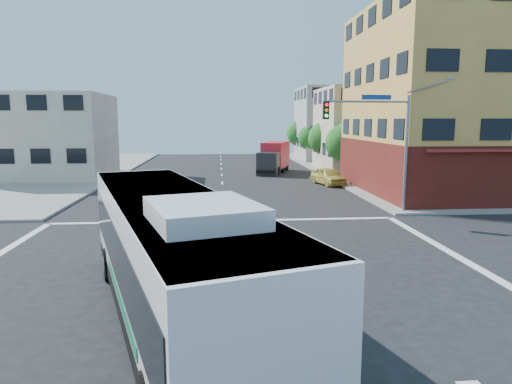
{
  "coord_description": "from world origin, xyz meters",
  "views": [
    {
      "loc": [
        -0.25,
        -15.4,
        5.57
      ],
      "look_at": [
        1.43,
        5.33,
        2.27
      ],
      "focal_mm": 32.0,
      "sensor_mm": 36.0,
      "label": 1
    }
  ],
  "objects": [
    {
      "name": "box_truck",
      "position": [
        5.54,
        32.59,
        1.56
      ],
      "size": [
        4.31,
        7.45,
        3.23
      ],
      "rotation": [
        0.0,
        0.0,
        -0.34
      ],
      "color": "black",
      "rests_on": "ground"
    },
    {
      "name": "building_west",
      "position": [
        -17.02,
        29.98,
        4.01
      ],
      "size": [
        12.06,
        10.06,
        8.0
      ],
      "color": "beige",
      "rests_on": "ground"
    },
    {
      "name": "building_east_near",
      "position": [
        16.98,
        33.98,
        4.51
      ],
      "size": [
        12.06,
        10.06,
        9.0
      ],
      "color": "beige",
      "rests_on": "ground"
    },
    {
      "name": "signal_mast_ne",
      "position": [
        9.08,
        10.62,
        4.98
      ],
      "size": [
        7.91,
        1.13,
        8.07
      ],
      "color": "gray",
      "rests_on": "ground"
    },
    {
      "name": "street_tree_a",
      "position": [
        11.9,
        27.92,
        3.59
      ],
      "size": [
        3.6,
        3.6,
        5.53
      ],
      "color": "#382014",
      "rests_on": "ground"
    },
    {
      "name": "building_east_far",
      "position": [
        16.98,
        47.98,
        5.01
      ],
      "size": [
        12.06,
        10.06,
        10.0
      ],
      "color": "#A5A49F",
      "rests_on": "ground"
    },
    {
      "name": "transit_bus",
      "position": [
        -1.57,
        -3.39,
        1.94
      ],
      "size": [
        6.8,
        13.61,
        3.96
      ],
      "rotation": [
        0.0,
        0.0,
        0.31
      ],
      "color": "black",
      "rests_on": "ground"
    },
    {
      "name": "ground",
      "position": [
        0.0,
        0.0,
        0.0
      ],
      "size": [
        120.0,
        120.0,
        0.0
      ],
      "primitive_type": "plane",
      "color": "black",
      "rests_on": "ground"
    },
    {
      "name": "street_tree_b",
      "position": [
        11.9,
        35.92,
        3.75
      ],
      "size": [
        3.8,
        3.8,
        5.79
      ],
      "color": "#382014",
      "rests_on": "ground"
    },
    {
      "name": "street_tree_d",
      "position": [
        11.9,
        51.92,
        3.88
      ],
      "size": [
        4.0,
        4.0,
        6.03
      ],
      "color": "#382014",
      "rests_on": "ground"
    },
    {
      "name": "street_tree_c",
      "position": [
        11.9,
        43.92,
        3.46
      ],
      "size": [
        3.4,
        3.4,
        5.29
      ],
      "color": "#382014",
      "rests_on": "ground"
    },
    {
      "name": "corner_building_ne",
      "position": [
        19.99,
        18.48,
        5.89
      ],
      "size": [
        18.1,
        15.44,
        14.0
      ],
      "color": "gold",
      "rests_on": "ground"
    },
    {
      "name": "parked_car",
      "position": [
        9.18,
        23.2,
        0.74
      ],
      "size": [
        2.68,
        4.61,
        1.47
      ],
      "primitive_type": "imported",
      "rotation": [
        0.0,
        0.0,
        0.23
      ],
      "color": "gold",
      "rests_on": "ground"
    }
  ]
}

